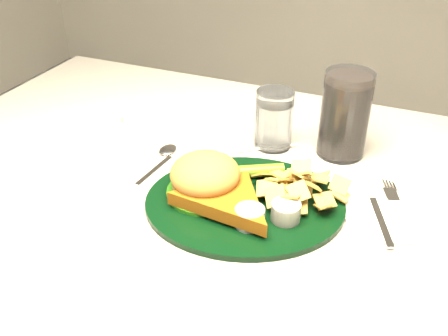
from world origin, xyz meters
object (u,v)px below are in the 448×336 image
(cola_glass, at_px, (345,115))
(fork_napkin, at_px, (382,218))
(table, at_px, (223,326))
(dinner_plate, at_px, (245,187))
(water_glass, at_px, (274,119))

(cola_glass, height_order, fork_napkin, cola_glass)
(table, height_order, dinner_plate, dinner_plate)
(table, height_order, cola_glass, cola_glass)
(cola_glass, xyz_separation_m, fork_napkin, (0.10, -0.18, -0.07))
(dinner_plate, relative_size, water_glass, 2.84)
(table, bearing_deg, dinner_plate, -42.21)
(cola_glass, bearing_deg, dinner_plate, -115.56)
(dinner_plate, bearing_deg, fork_napkin, -7.11)
(dinner_plate, bearing_deg, water_glass, 76.05)
(water_glass, xyz_separation_m, cola_glass, (0.12, 0.02, 0.02))
(water_glass, relative_size, cola_glass, 0.70)
(water_glass, distance_m, cola_glass, 0.13)
(dinner_plate, distance_m, water_glass, 0.20)
(table, height_order, fork_napkin, fork_napkin)
(table, xyz_separation_m, cola_glass, (0.17, 0.16, 0.45))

